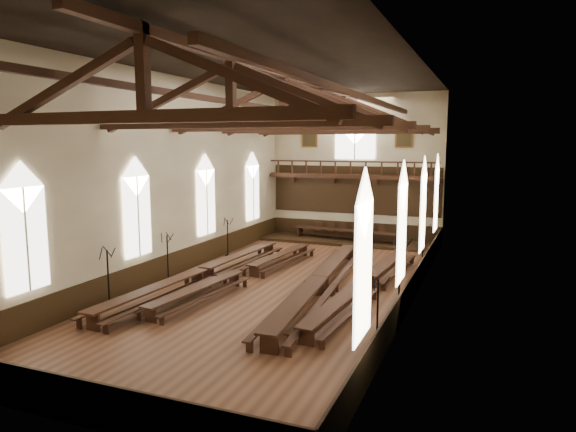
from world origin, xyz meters
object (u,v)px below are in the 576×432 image
refectory_row_c (319,281)px  refectory_row_a (203,272)px  candelabrum_right_near (377,323)px  candelabrum_left_far (228,245)px  dais (346,241)px  candelabrum_right_far (423,253)px  candelabrum_left_mid (168,267)px  refectory_row_b (245,272)px  high_table (346,231)px  candelabrum_right_mid (399,286)px  refectory_row_d (367,282)px  candelabrum_left_near (109,288)px

refectory_row_c → refectory_row_a: bearing=-174.2°
candelabrum_right_near → candelabrum_left_far: bearing=137.8°
dais → refectory_row_a: bearing=-106.3°
candelabrum_left_far → candelabrum_right_far: bearing=8.8°
candelabrum_left_mid → refectory_row_b: bearing=21.7°
dais → candelabrum_right_far: (5.68, -4.93, 0.63)m
dais → high_table: 0.68m
refectory_row_a → candelabrum_right_far: size_ratio=6.16×
candelabrum_right_near → candelabrum_right_mid: bearing=90.0°
refectory_row_a → candelabrum_left_far: 6.04m
refectory_row_d → high_table: high_table is taller
dais → candelabrum_right_far: size_ratio=4.80×
high_table → candelabrum_left_near: candelabrum_left_near is taller
candelabrum_left_mid → candelabrum_right_mid: (11.10, 0.28, 0.15)m
refectory_row_a → refectory_row_c: 5.70m
candelabrum_left_near → candelabrum_right_mid: candelabrum_right_mid is taller
candelabrum_right_far → refectory_row_c: bearing=-117.7°
refectory_row_b → candelabrum_left_far: 5.84m
refectory_row_a → refectory_row_d: bearing=9.5°
refectory_row_b → refectory_row_c: bearing=-7.3°
high_table → candelabrum_right_far: (5.68, -4.93, -0.06)m
candelabrum_left_far → candelabrum_right_near: candelabrum_right_near is taller
candelabrum_left_far → candelabrum_right_far: size_ratio=0.97×
candelabrum_left_near → candelabrum_right_far: (11.10, 11.94, -0.04)m
candelabrum_left_near → candelabrum_right_near: 11.10m
refectory_row_d → high_table: (-4.04, 11.14, 0.27)m
candelabrum_left_far → candelabrum_right_mid: 12.52m
candelabrum_right_far → candelabrum_left_mid: bearing=-144.9°
candelabrum_left_far → candelabrum_right_mid: size_ratio=0.80×
refectory_row_a → refectory_row_d: 7.77m
candelabrum_left_near → refectory_row_b: bearing=57.9°
refectory_row_c → candelabrum_right_near: (3.64, -4.86, 0.14)m
refectory_row_d → candelabrum_left_near: (-9.45, -5.73, 0.25)m
candelabrum_left_far → refectory_row_b: bearing=-53.4°
refectory_row_b → dais: refectory_row_b is taller
high_table → candelabrum_right_near: size_ratio=3.16×
dais → candelabrum_left_far: bearing=-129.2°
refectory_row_c → candelabrum_right_near: 6.08m
candelabrum_left_near → candelabrum_right_far: candelabrum_left_near is taller
refectory_row_c → candelabrum_left_near: (-7.46, -5.02, 0.19)m
refectory_row_c → refectory_row_b: bearing=172.7°
refectory_row_d → candelabrum_right_far: size_ratio=5.91×
refectory_row_d → candelabrum_right_far: bearing=75.2°
candelabrum_right_near → candelabrum_right_mid: candelabrum_right_mid is taller
refectory_row_d → candelabrum_left_mid: 9.59m
candelabrum_right_far → refectory_row_b: bearing=-140.0°
refectory_row_b → candelabrum_right_far: 9.96m
high_table → candelabrum_left_mid: size_ratio=3.10×
candelabrum_right_near → refectory_row_c: bearing=126.8°
candelabrum_left_mid → refectory_row_a: bearing=9.5°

